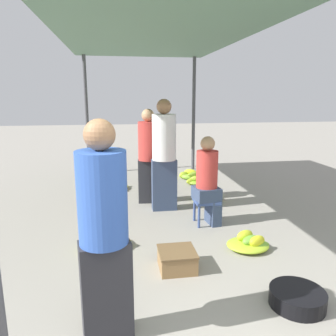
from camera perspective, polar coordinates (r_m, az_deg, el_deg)
canopy_post_back_left at (r=7.85m, az=-13.96°, el=8.80°), size 0.08×0.08×2.69m
canopy_post_back_right at (r=8.05m, az=4.48°, el=9.20°), size 0.08×0.08×2.69m
canopy_tarp at (r=4.85m, az=-1.81°, el=23.30°), size 2.92×6.58×0.04m
vendor_foreground at (r=2.43m, az=-11.12°, el=-10.63°), size 0.41×0.41×1.66m
stool at (r=4.72m, az=6.65°, el=-6.25°), size 0.34×0.34×0.36m
vendor_seated at (r=4.62m, az=6.98°, el=-2.08°), size 0.38×0.38×1.26m
basin_black at (r=3.28m, az=21.58°, el=-20.29°), size 0.48×0.48×0.14m
banana_pile_left_0 at (r=4.12m, az=-10.82°, el=-12.71°), size 0.63×0.56×0.16m
banana_pile_left_1 at (r=6.53m, az=-8.92°, el=-3.06°), size 0.49×0.45×0.23m
banana_pile_right_0 at (r=5.80m, az=6.97°, el=-4.86°), size 0.54×0.56×0.24m
banana_pile_right_1 at (r=4.14m, az=14.01°, el=-12.58°), size 0.51×0.45×0.21m
banana_pile_right_2 at (r=7.32m, az=3.57°, el=-1.27°), size 0.51×0.54×0.20m
banana_pile_right_3 at (r=6.82m, az=5.20°, el=-2.20°), size 0.57×0.52×0.26m
crate_near at (r=3.60m, az=1.59°, el=-15.65°), size 0.39×0.39×0.21m
shopper_walking_mid at (r=5.52m, az=-3.43°, el=2.29°), size 0.37×0.37×1.59m
shopper_walking_far at (r=5.13m, az=-0.68°, el=2.50°), size 0.39×0.38×1.76m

